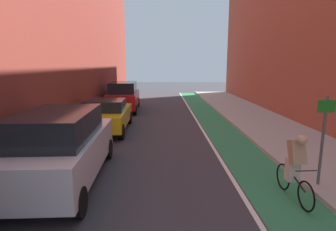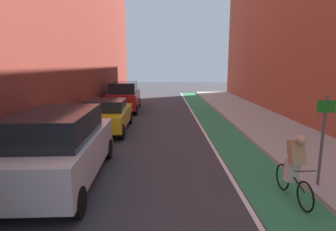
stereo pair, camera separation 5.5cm
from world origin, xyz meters
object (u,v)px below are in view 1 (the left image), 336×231
Objects in this scene: parked_suv_red at (124,96)px; cyclist_mid at (295,165)px; street_sign_post at (323,132)px; parked_suv_white at (62,146)px; parked_sedan_yellow_cab at (107,115)px.

cyclist_mid is (5.75, -12.65, -0.17)m from parked_suv_red.
cyclist_mid is 0.76× the size of street_sign_post.
parked_sedan_yellow_cab is at bearing 90.01° from parked_suv_white.
parked_suv_white is at bearing 170.10° from cyclist_mid.
street_sign_post is (6.63, -12.18, 0.49)m from parked_suv_red.
street_sign_post reaches higher than cyclist_mid.
parked_suv_red is at bearing 118.55° from street_sign_post.
street_sign_post is at bearing 27.89° from cyclist_mid.
parked_suv_white reaches higher than parked_sedan_yellow_cab.
street_sign_post is at bearing -61.45° from parked_suv_red.
parked_sedan_yellow_cab is 5.82m from parked_suv_red.
cyclist_mid reaches higher than parked_sedan_yellow_cab.
cyclist_mid is 1.19m from street_sign_post.
cyclist_mid is (5.75, -1.00, -0.17)m from parked_suv_white.
parked_sedan_yellow_cab is at bearing 136.16° from street_sign_post.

